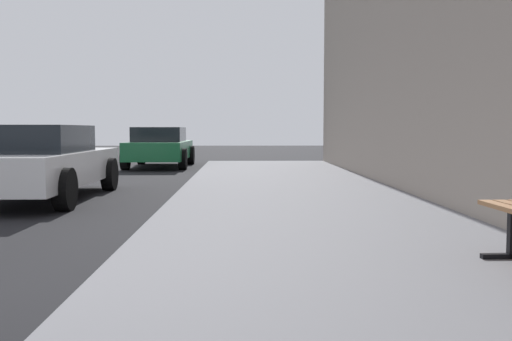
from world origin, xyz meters
The scene contains 3 objects.
sidewalk centered at (4.00, 0.00, 0.07)m, with size 4.00×32.00×0.15m, color slate.
car_white centered at (-0.38, 6.53, 0.65)m, with size 1.95×4.55×1.27m.
car_green centered at (0.50, 15.18, 0.65)m, with size 1.92×4.36×1.27m.
Camera 1 is at (3.08, -3.43, 1.20)m, focal length 40.74 mm.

